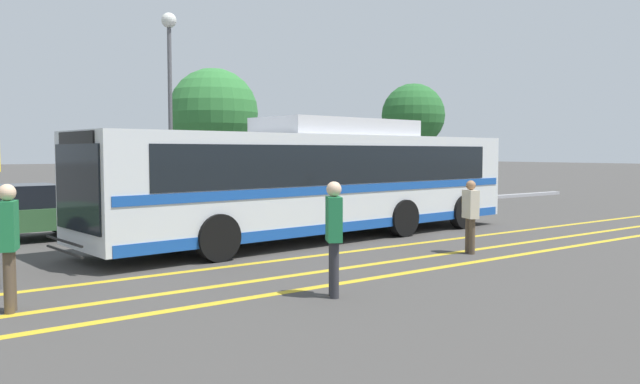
# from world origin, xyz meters

# --- Properties ---
(ground_plane) EXTENTS (220.00, 220.00, 0.00)m
(ground_plane) POSITION_xyz_m (0.00, 0.00, 0.00)
(ground_plane) COLOR #423F3D
(lane_strip_0) EXTENTS (32.61, 0.20, 0.01)m
(lane_strip_0) POSITION_xyz_m (0.26, -2.52, 0.00)
(lane_strip_0) COLOR gold
(lane_strip_0) RESTS_ON ground_plane
(lane_strip_1) EXTENTS (32.61, 0.20, 0.01)m
(lane_strip_1) POSITION_xyz_m (0.26, -4.02, 0.00)
(lane_strip_1) COLOR gold
(lane_strip_1) RESTS_ON ground_plane
(lane_strip_2) EXTENTS (32.61, 0.20, 0.01)m
(lane_strip_2) POSITION_xyz_m (0.26, -5.09, 0.00)
(lane_strip_2) COLOR gold
(lane_strip_2) RESTS_ON ground_plane
(curb_strip) EXTENTS (40.61, 0.36, 0.15)m
(curb_strip) POSITION_xyz_m (0.26, 5.83, 0.07)
(curb_strip) COLOR #99999E
(curb_strip) RESTS_ON ground_plane
(transit_bus) EXTENTS (13.07, 3.65, 3.14)m
(transit_bus) POSITION_xyz_m (0.29, -0.31, 1.57)
(transit_bus) COLOR silver
(transit_bus) RESTS_ON ground_plane
(parked_car_1) EXTENTS (4.58, 2.08, 1.43)m
(parked_car_1) POSITION_xyz_m (-6.37, 3.91, 0.72)
(parked_car_1) COLOR #335B33
(parked_car_1) RESTS_ON ground_plane
(parked_car_2) EXTENTS (4.03, 1.97, 1.31)m
(parked_car_2) POSITION_xyz_m (-0.68, 3.58, 0.67)
(parked_car_2) COLOR #9E9EA3
(parked_car_2) RESTS_ON ground_plane
(parked_car_3) EXTENTS (4.06, 2.05, 1.31)m
(parked_car_3) POSITION_xyz_m (4.60, 4.01, 0.67)
(parked_car_3) COLOR olive
(parked_car_3) RESTS_ON ground_plane
(pedestrian_0) EXTENTS (0.37, 0.47, 1.64)m
(pedestrian_0) POSITION_xyz_m (1.49, -4.31, 0.93)
(pedestrian_0) COLOR brown
(pedestrian_0) RESTS_ON ground_plane
(pedestrian_1) EXTENTS (0.35, 0.47, 1.83)m
(pedestrian_1) POSITION_xyz_m (-7.78, -3.82, 1.05)
(pedestrian_1) COLOR brown
(pedestrian_1) RESTS_ON ground_plane
(pedestrian_2) EXTENTS (0.40, 0.47, 1.82)m
(pedestrian_2) POSITION_xyz_m (-3.51, -5.81, 1.04)
(pedestrian_2) COLOR #2D2D33
(pedestrian_2) RESTS_ON ground_plane
(street_lamp) EXTENTS (0.50, 0.50, 6.89)m
(street_lamp) POSITION_xyz_m (-0.99, 6.46, 4.93)
(street_lamp) COLOR #59595E
(street_lamp) RESTS_ON ground_plane
(tree_0) EXTENTS (3.77, 3.77, 5.81)m
(tree_0) POSITION_xyz_m (2.71, 10.63, 3.91)
(tree_0) COLOR #513823
(tree_0) RESTS_ON ground_plane
(tree_2) EXTENTS (2.94, 2.94, 5.45)m
(tree_2) POSITION_xyz_m (11.41, 7.48, 3.95)
(tree_2) COLOR #513823
(tree_2) RESTS_ON ground_plane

